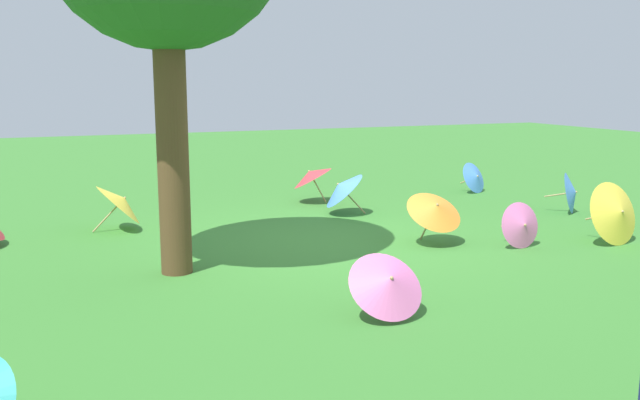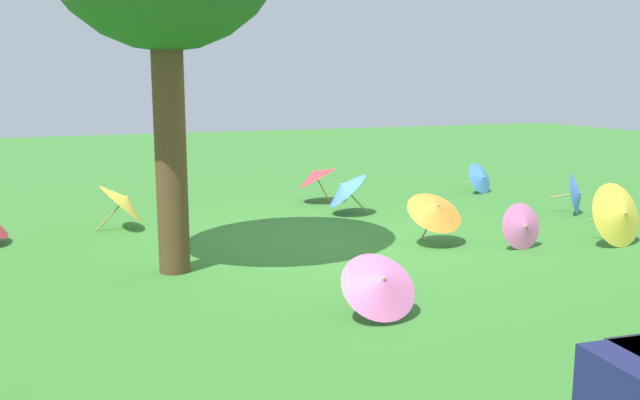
{
  "view_description": "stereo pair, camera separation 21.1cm",
  "coord_description": "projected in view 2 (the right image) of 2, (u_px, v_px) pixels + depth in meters",
  "views": [
    {
      "loc": [
        3.52,
        8.27,
        2.17
      ],
      "look_at": [
        0.1,
        0.1,
        0.6
      ],
      "focal_mm": 38.28,
      "sensor_mm": 36.0,
      "label": 1
    },
    {
      "loc": [
        3.32,
        8.35,
        2.17
      ],
      "look_at": [
        0.1,
        0.1,
        0.6
      ],
      "focal_mm": 38.28,
      "sensor_mm": 36.0,
      "label": 2
    }
  ],
  "objects": [
    {
      "name": "parasol_blue_3",
      "position": [
        482.0,
        178.0,
        13.15
      ],
      "size": [
        0.72,
        0.6,
        0.61
      ],
      "color": "tan",
      "rests_on": "ground"
    },
    {
      "name": "parasol_orange_1",
      "position": [
        436.0,
        209.0,
        8.95
      ],
      "size": [
        0.77,
        0.72,
        0.76
      ],
      "color": "tan",
      "rests_on": "ground"
    },
    {
      "name": "parasol_blue_2",
      "position": [
        578.0,
        193.0,
        11.07
      ],
      "size": [
        0.69,
        0.66,
        0.69
      ],
      "color": "tan",
      "rests_on": "ground"
    },
    {
      "name": "parasol_blue_1",
      "position": [
        344.0,
        188.0,
        11.04
      ],
      "size": [
        0.87,
        0.93,
        0.76
      ],
      "color": "tan",
      "rests_on": "ground"
    },
    {
      "name": "ground",
      "position": [
        324.0,
        242.0,
        9.23
      ],
      "size": [
        40.0,
        40.0,
        0.0
      ],
      "primitive_type": "plane",
      "color": "#387A2D"
    },
    {
      "name": "parasol_red_1",
      "position": [
        315.0,
        175.0,
        12.1
      ],
      "size": [
        1.0,
        1.01,
        0.75
      ],
      "color": "tan",
      "rests_on": "ground"
    },
    {
      "name": "parasol_yellow_1",
      "position": [
        124.0,
        201.0,
        9.95
      ],
      "size": [
        0.77,
        0.82,
        0.76
      ],
      "color": "tan",
      "rests_on": "ground"
    },
    {
      "name": "parasol_pink_1",
      "position": [
        523.0,
        226.0,
        8.78
      ],
      "size": [
        0.62,
        0.54,
        0.61
      ],
      "color": "tan",
      "rests_on": "ground"
    },
    {
      "name": "parasol_yellow_0",
      "position": [
        621.0,
        214.0,
        8.93
      ],
      "size": [
        0.91,
        0.76,
        0.86
      ],
      "color": "tan",
      "rests_on": "ground"
    },
    {
      "name": "parasol_pink_2",
      "position": [
        381.0,
        283.0,
        6.19
      ],
      "size": [
        0.72,
        0.66,
        0.66
      ],
      "color": "tan",
      "rests_on": "ground"
    }
  ]
}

